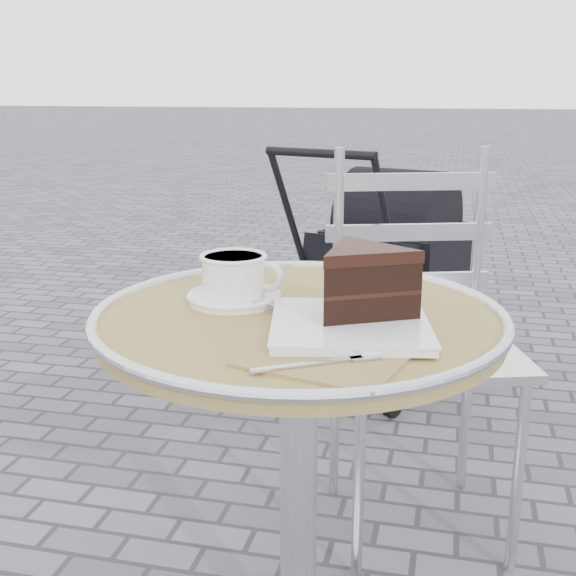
% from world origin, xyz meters
% --- Properties ---
extents(cafe_table, '(0.72, 0.72, 0.74)m').
position_xyz_m(cafe_table, '(0.00, 0.00, 0.57)').
color(cafe_table, silver).
rests_on(cafe_table, ground).
extents(cappuccino_set, '(0.19, 0.17, 0.09)m').
position_xyz_m(cappuccino_set, '(-0.13, 0.04, 0.77)').
color(cappuccino_set, white).
rests_on(cappuccino_set, cafe_table).
extents(cake_plate_set, '(0.29, 0.38, 0.13)m').
position_xyz_m(cake_plate_set, '(0.11, -0.06, 0.79)').
color(cake_plate_set, '#947651').
rests_on(cake_plate_set, cafe_table).
extents(bistro_chair, '(0.55, 0.55, 0.97)m').
position_xyz_m(bistro_chair, '(0.16, 0.60, 0.60)').
color(bistro_chair, silver).
rests_on(bistro_chair, ground).
extents(baby_stroller, '(0.65, 0.97, 0.93)m').
position_xyz_m(baby_stroller, '(0.00, 1.54, 0.42)').
color(baby_stroller, black).
rests_on(baby_stroller, ground).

